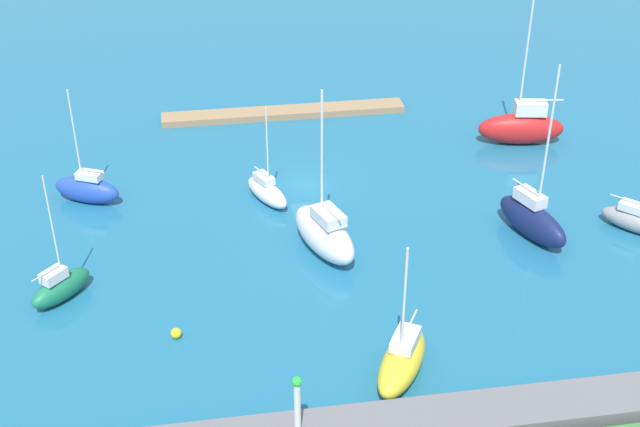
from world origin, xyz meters
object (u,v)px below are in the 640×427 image
object	(u,v)px
sailboat_red_off_beacon	(522,127)
sailboat_white_along_channel	(324,233)
sailboat_navy_center_basin	(532,219)
pier_dock	(284,113)
harbor_beacon	(297,400)
sailboat_gray_inner_mooring	(635,220)
mooring_buoy_yellow	(176,333)
sailboat_green_near_pier	(60,286)
sailboat_blue_outer_mooring	(87,189)
sailboat_white_west_end	(267,191)
sailboat_yellow_far_north	(402,360)

from	to	relation	value
sailboat_red_off_beacon	sailboat_white_along_channel	bearing A→B (deg)	45.38
sailboat_navy_center_basin	pier_dock	bearing A→B (deg)	-167.20
harbor_beacon	sailboat_white_along_channel	bearing A→B (deg)	-103.40
sailboat_gray_inner_mooring	mooring_buoy_yellow	world-z (taller)	sailboat_gray_inner_mooring
sailboat_gray_inner_mooring	mooring_buoy_yellow	distance (m)	35.73
sailboat_red_off_beacon	sailboat_green_near_pier	bearing A→B (deg)	33.98
harbor_beacon	sailboat_blue_outer_mooring	bearing A→B (deg)	-65.47
sailboat_gray_inner_mooring	sailboat_blue_outer_mooring	bearing A→B (deg)	-147.67
mooring_buoy_yellow	sailboat_blue_outer_mooring	bearing A→B (deg)	-69.69
sailboat_navy_center_basin	mooring_buoy_yellow	size ratio (longest dim) A/B	19.62
sailboat_white_west_end	sailboat_red_off_beacon	bearing A→B (deg)	80.12
sailboat_yellow_far_north	mooring_buoy_yellow	world-z (taller)	sailboat_yellow_far_north
pier_dock	mooring_buoy_yellow	xyz separation A→B (m)	(10.85, 32.85, 0.04)
sailboat_yellow_far_north	sailboat_white_along_channel	bearing A→B (deg)	-139.67
sailboat_gray_inner_mooring	pier_dock	bearing A→B (deg)	-179.38
pier_dock	sailboat_navy_center_basin	bearing A→B (deg)	122.57
sailboat_blue_outer_mooring	mooring_buoy_yellow	xyz separation A→B (m)	(-6.86, 18.54, -0.85)
sailboat_navy_center_basin	sailboat_blue_outer_mooring	distance (m)	35.20
sailboat_red_off_beacon	mooring_buoy_yellow	bearing A→B (deg)	45.80
sailboat_navy_center_basin	sailboat_blue_outer_mooring	world-z (taller)	sailboat_navy_center_basin
sailboat_yellow_far_north	sailboat_blue_outer_mooring	world-z (taller)	sailboat_blue_outer_mooring
sailboat_navy_center_basin	mooring_buoy_yellow	distance (m)	27.92
sailboat_navy_center_basin	sailboat_green_near_pier	world-z (taller)	sailboat_navy_center_basin
sailboat_yellow_far_north	mooring_buoy_yellow	bearing A→B (deg)	-82.36
sailboat_blue_outer_mooring	sailboat_white_west_end	world-z (taller)	sailboat_blue_outer_mooring
sailboat_red_off_beacon	sailboat_blue_outer_mooring	bearing A→B (deg)	16.49
sailboat_blue_outer_mooring	sailboat_white_west_end	bearing A→B (deg)	-163.39
sailboat_red_off_beacon	pier_dock	bearing A→B (deg)	-15.20
sailboat_red_off_beacon	sailboat_gray_inner_mooring	distance (m)	16.14
harbor_beacon	sailboat_yellow_far_north	distance (m)	8.90
sailboat_navy_center_basin	sailboat_green_near_pier	size ratio (longest dim) A/B	1.48
sailboat_navy_center_basin	sailboat_yellow_far_north	bearing A→B (deg)	-64.24
sailboat_white_along_channel	sailboat_blue_outer_mooring	bearing A→B (deg)	40.47
sailboat_red_off_beacon	sailboat_white_west_end	xyz separation A→B (m)	(24.13, 6.99, -0.75)
mooring_buoy_yellow	sailboat_white_west_end	bearing A→B (deg)	-114.61
sailboat_white_along_channel	harbor_beacon	bearing A→B (deg)	147.01
mooring_buoy_yellow	sailboat_white_along_channel	bearing A→B (deg)	-142.76
sailboat_white_along_channel	sailboat_gray_inner_mooring	world-z (taller)	sailboat_white_along_channel
sailboat_yellow_far_north	sailboat_green_near_pier	xyz separation A→B (m)	(20.98, -10.96, -0.09)
sailboat_yellow_far_north	pier_dock	bearing A→B (deg)	-145.91
pier_dock	sailboat_yellow_far_north	distance (m)	38.54
sailboat_gray_inner_mooring	sailboat_white_west_end	xyz separation A→B (m)	(27.41, -8.79, 0.02)
sailboat_green_near_pier	pier_dock	bearing A→B (deg)	8.89
pier_dock	sailboat_yellow_far_north	bearing A→B (deg)	93.74
sailboat_white_along_channel	sailboat_white_west_end	xyz separation A→B (m)	(3.42, -8.07, -0.69)
sailboat_navy_center_basin	harbor_beacon	bearing A→B (deg)	-67.30
sailboat_gray_inner_mooring	sailboat_navy_center_basin	bearing A→B (deg)	-135.96
pier_dock	sailboat_gray_inner_mooring	xyz separation A→B (m)	(-24.06, 25.27, 0.60)
sailboat_white_along_channel	sailboat_navy_center_basin	bearing A→B (deg)	-110.65
sailboat_yellow_far_north	sailboat_gray_inner_mooring	distance (m)	25.26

